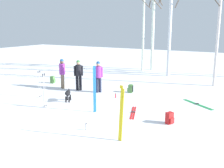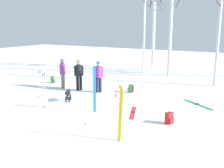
% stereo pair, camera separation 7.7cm
% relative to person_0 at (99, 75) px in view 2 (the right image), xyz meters
% --- Properties ---
extents(ground_plane, '(60.00, 60.00, 0.00)m').
position_rel_person_0_xyz_m(ground_plane, '(1.08, -4.07, -0.98)').
color(ground_plane, white).
extents(person_0, '(0.34, 0.45, 1.72)m').
position_rel_person_0_xyz_m(person_0, '(0.00, 0.00, 0.00)').
color(person_0, '#1E2338').
rests_on(person_0, ground_plane).
extents(person_1, '(0.41, 0.39, 1.72)m').
position_rel_person_0_xyz_m(person_1, '(-1.23, -0.13, 0.00)').
color(person_1, black).
rests_on(person_1, ground_plane).
extents(person_2, '(0.45, 0.34, 1.72)m').
position_rel_person_0_xyz_m(person_2, '(-2.35, -0.19, 0.00)').
color(person_2, '#72604C').
rests_on(person_2, ground_plane).
extents(dog, '(0.50, 0.80, 0.57)m').
position_rel_person_0_xyz_m(dog, '(-0.30, -2.26, -0.59)').
color(dog, black).
rests_on(dog, ground_plane).
extents(ski_pair_planted_0, '(0.22, 0.05, 1.82)m').
position_rel_person_0_xyz_m(ski_pair_planted_0, '(4.05, -5.02, -0.08)').
color(ski_pair_planted_0, yellow).
rests_on(ski_pair_planted_0, ground_plane).
extents(ski_pair_planted_1, '(0.08, 0.12, 1.98)m').
position_rel_person_0_xyz_m(ski_pair_planted_1, '(1.72, -2.99, 0.00)').
color(ski_pair_planted_1, blue).
rests_on(ski_pair_planted_1, ground_plane).
extents(ski_pair_lying_0, '(0.77, 1.64, 0.05)m').
position_rel_person_0_xyz_m(ski_pair_lying_0, '(3.17, -2.26, -0.97)').
color(ski_pair_lying_0, red).
rests_on(ski_pair_lying_0, ground_plane).
extents(ski_pair_lying_1, '(1.63, 1.25, 0.05)m').
position_rel_person_0_xyz_m(ski_pair_lying_1, '(5.26, 0.31, -0.97)').
color(ski_pair_lying_1, green).
rests_on(ski_pair_lying_1, ground_plane).
extents(ski_poles_0, '(0.07, 0.22, 1.37)m').
position_rel_person_0_xyz_m(ski_poles_0, '(-1.98, -2.39, -0.25)').
color(ski_poles_0, '#B2B2BC').
rests_on(ski_poles_0, ground_plane).
extents(ski_poles_1, '(0.07, 0.21, 1.53)m').
position_rel_person_0_xyz_m(ski_poles_1, '(-0.61, -3.49, -0.16)').
color(ski_poles_1, '#B2B2BC').
rests_on(ski_poles_1, ground_plane).
extents(backpack_0, '(0.34, 0.32, 0.44)m').
position_rel_person_0_xyz_m(backpack_0, '(4.90, -2.74, -0.77)').
color(backpack_0, red).
rests_on(backpack_0, ground_plane).
extents(backpack_1, '(0.32, 0.30, 0.44)m').
position_rel_person_0_xyz_m(backpack_1, '(-3.81, 0.58, -0.77)').
color(backpack_1, '#4C7F3F').
rests_on(backpack_1, ground_plane).
extents(backpack_2, '(0.31, 0.29, 0.44)m').
position_rel_person_0_xyz_m(backpack_2, '(1.54, 0.83, -0.77)').
color(backpack_2, '#4C7F3F').
rests_on(backpack_2, ground_plane).
extents(water_bottle_0, '(0.07, 0.07, 0.25)m').
position_rel_person_0_xyz_m(water_bottle_0, '(2.57, -4.82, -0.86)').
color(water_bottle_0, silver).
rests_on(water_bottle_0, ground_plane).
extents(water_bottle_1, '(0.06, 0.06, 0.23)m').
position_rel_person_0_xyz_m(water_bottle_1, '(1.38, -0.54, -0.87)').
color(water_bottle_1, red).
rests_on(water_bottle_1, ground_plane).
extents(birch_tree_0, '(1.26, 1.57, 7.48)m').
position_rel_person_0_xyz_m(birch_tree_0, '(-0.75, 7.80, 2.95)').
color(birch_tree_0, silver).
rests_on(birch_tree_0, ground_plane).
extents(birch_tree_1, '(1.11, 1.41, 7.29)m').
position_rel_person_0_xyz_m(birch_tree_1, '(-0.31, 8.68, 2.82)').
color(birch_tree_1, silver).
rests_on(birch_tree_1, ground_plane).
extents(birch_tree_2, '(1.04, 1.31, 7.22)m').
position_rel_person_0_xyz_m(birch_tree_2, '(1.77, 6.53, 2.66)').
color(birch_tree_2, silver).
rests_on(birch_tree_2, ground_plane).
extents(birch_tree_3, '(1.16, 0.93, 7.95)m').
position_rel_person_0_xyz_m(birch_tree_3, '(5.21, 4.79, 3.10)').
color(birch_tree_3, silver).
rests_on(birch_tree_3, ground_plane).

